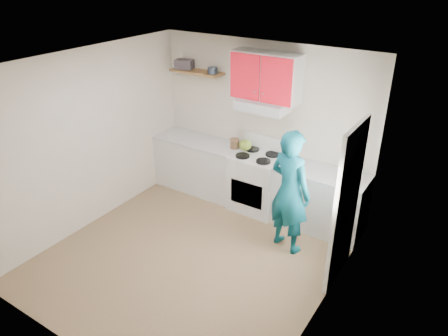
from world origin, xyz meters
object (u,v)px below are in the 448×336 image
Objects in this scene: stove at (257,182)px; tin at (213,70)px; person at (290,192)px; crock at (234,144)px; kettle at (245,145)px.

tin reaches higher than stove.
stove is at bearing -9.87° from tin.
crock is at bearing -13.94° from person.
person is (1.14, -0.77, -0.13)m from kettle.
person is at bearing -37.97° from stove.
tin is 0.89× the size of crock.
tin reaches higher than crock.
tin reaches higher than kettle.
kettle reaches higher than stove.
tin is 0.78× the size of kettle.
crock is at bearing -156.77° from kettle.
tin is at bearing 170.13° from stove.
stove is at bearing -22.78° from person.
person is at bearing -24.94° from tin.
crock is at bearing -11.80° from tin.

